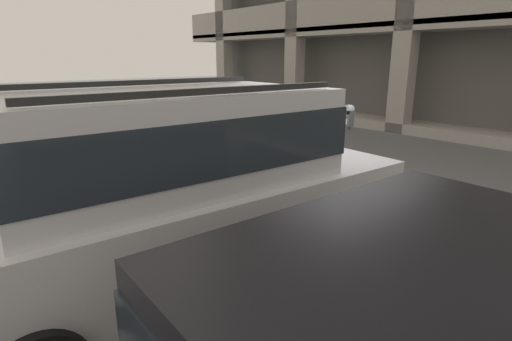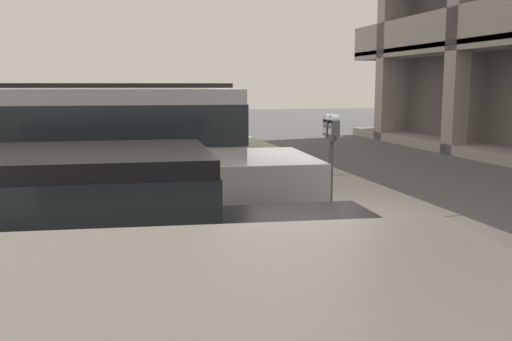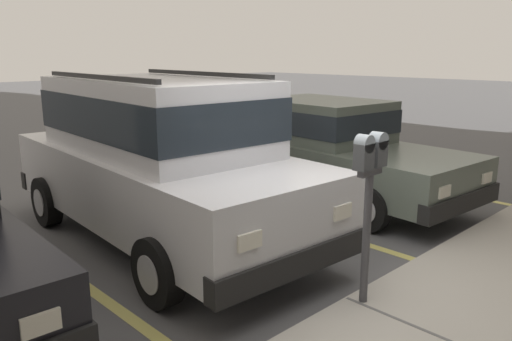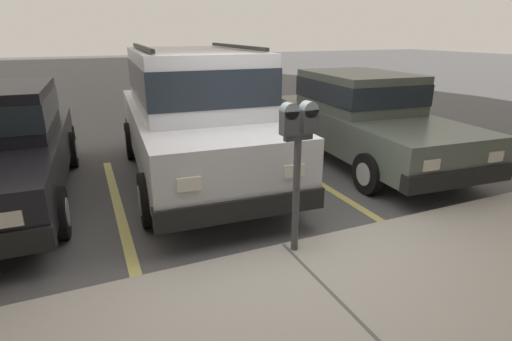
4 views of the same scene
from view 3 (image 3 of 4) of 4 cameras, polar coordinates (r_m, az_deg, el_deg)
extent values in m
cube|color=#565659|center=(4.88, 8.09, -15.14)|extent=(80.00, 80.00, 0.10)
cube|color=#DBD16B|center=(9.10, 18.40, -1.78)|extent=(0.12, 4.80, 0.01)
cube|color=#DBD16B|center=(6.71, 6.45, -6.45)|extent=(0.12, 4.80, 0.01)
cube|color=#DBD16B|center=(4.98, -16.50, -14.26)|extent=(0.12, 4.80, 0.01)
cube|color=silver|center=(6.18, -10.86, -1.30)|extent=(2.10, 4.79, 0.80)
cube|color=silver|center=(6.07, -11.43, 6.30)|extent=(1.78, 3.00, 0.84)
cube|color=#232B33|center=(6.07, -11.44, 6.49)|extent=(1.80, 3.02, 0.46)
cube|color=black|center=(4.52, 4.50, -10.39)|extent=(1.88, 0.26, 0.24)
cube|color=black|center=(8.28, -18.86, -0.08)|extent=(1.88, 0.26, 0.24)
cube|color=silver|center=(3.99, -0.72, -8.06)|extent=(0.24, 0.04, 0.14)
cube|color=silver|center=(4.76, 9.86, -4.67)|extent=(0.24, 0.04, 0.14)
cylinder|color=black|center=(4.69, -11.17, -11.30)|extent=(0.24, 0.67, 0.66)
cylinder|color=#B2B2B7|center=(4.69, -11.17, -11.30)|extent=(0.24, 0.37, 0.36)
cylinder|color=black|center=(5.72, 4.76, -6.50)|extent=(0.24, 0.67, 0.66)
cylinder|color=#B2B2B7|center=(5.72, 4.76, -6.50)|extent=(0.24, 0.37, 0.36)
cylinder|color=black|center=(7.23, -22.80, -3.27)|extent=(0.24, 0.67, 0.66)
cylinder|color=#B2B2B7|center=(7.23, -22.80, -3.27)|extent=(0.24, 0.37, 0.36)
cylinder|color=black|center=(7.94, -10.42, -1.01)|extent=(0.24, 0.67, 0.66)
cylinder|color=#B2B2B7|center=(7.94, -10.42, -1.01)|extent=(0.24, 0.37, 0.36)
cube|color=black|center=(5.73, -17.72, 10.16)|extent=(0.20, 2.62, 0.05)
cube|color=black|center=(6.40, -6.18, 10.96)|extent=(0.20, 2.62, 0.05)
cube|color=#5B665B|center=(7.99, 8.77, 1.13)|extent=(2.01, 4.51, 0.60)
cube|color=#5B665B|center=(8.08, 7.33, 5.78)|extent=(1.63, 2.08, 0.64)
cube|color=#232B33|center=(8.08, 7.33, 5.89)|extent=(1.66, 2.11, 0.35)
cube|color=black|center=(6.85, 22.40, -3.33)|extent=(1.74, 0.28, 0.24)
cube|color=black|center=(9.55, -1.03, 2.18)|extent=(1.74, 0.28, 0.24)
cube|color=silver|center=(6.32, 20.75, -2.28)|extent=(0.24, 0.05, 0.14)
cube|color=silver|center=(7.23, 24.88, -0.76)|extent=(0.24, 0.05, 0.14)
cylinder|color=black|center=(6.61, 12.78, -4.32)|extent=(0.20, 0.61, 0.60)
cylinder|color=#B2B2B7|center=(6.61, 12.78, -4.32)|extent=(0.20, 0.34, 0.33)
cylinder|color=black|center=(7.96, 20.10, -1.81)|extent=(0.20, 0.61, 0.60)
cylinder|color=#B2B2B7|center=(7.96, 20.10, -1.81)|extent=(0.20, 0.34, 0.33)
cylinder|color=black|center=(8.46, -2.01, -0.12)|extent=(0.20, 0.61, 0.60)
cylinder|color=#B2B2B7|center=(8.46, -2.01, -0.12)|extent=(0.20, 0.34, 0.33)
cylinder|color=black|center=(9.55, 5.88, 1.37)|extent=(0.20, 0.61, 0.60)
cylinder|color=#B2B2B7|center=(9.55, 5.88, 1.37)|extent=(0.20, 0.34, 0.33)
cube|color=silver|center=(3.43, -23.36, -15.78)|extent=(0.24, 0.04, 0.14)
cylinder|color=black|center=(4.39, -22.71, -14.37)|extent=(0.18, 0.61, 0.60)
cylinder|color=#B2B2B7|center=(4.39, -22.71, -14.37)|extent=(0.19, 0.34, 0.33)
cylinder|color=#47474C|center=(4.43, 12.48, -7.75)|extent=(0.07, 0.07, 1.15)
cube|color=#47474C|center=(4.26, 12.88, -0.13)|extent=(0.28, 0.06, 0.06)
cube|color=#424447|center=(4.31, 13.71, 1.90)|extent=(0.15, 0.11, 0.22)
cylinder|color=#8C99A3|center=(4.29, 13.79, 3.34)|extent=(0.15, 0.11, 0.15)
cube|color=#B7B293|center=(4.35, 13.03, 1.52)|extent=(0.08, 0.01, 0.08)
cube|color=#424447|center=(4.14, 12.22, 1.53)|extent=(0.15, 0.11, 0.22)
cylinder|color=#8C99A3|center=(4.12, 12.30, 3.03)|extent=(0.15, 0.11, 0.15)
cube|color=#B7B293|center=(4.18, 11.53, 1.14)|extent=(0.08, 0.01, 0.08)
camera|label=1|loc=(6.82, -45.05, 9.45)|focal=28.00mm
camera|label=2|loc=(6.34, -80.57, -0.12)|focal=40.00mm
camera|label=4|loc=(1.92, 73.72, 2.40)|focal=28.00mm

